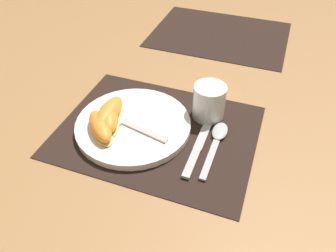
% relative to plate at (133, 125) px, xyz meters
% --- Properties ---
extents(ground_plane, '(3.00, 3.00, 0.00)m').
position_rel_plate_xyz_m(ground_plane, '(0.05, 0.01, -0.01)').
color(ground_plane, '#A37547').
extents(placemat, '(0.44, 0.34, 0.00)m').
position_rel_plate_xyz_m(placemat, '(0.05, 0.01, -0.01)').
color(placemat, black).
rests_on(placemat, ground_plane).
extents(placemat_far, '(0.44, 0.34, 0.00)m').
position_rel_plate_xyz_m(placemat_far, '(0.08, 0.53, -0.01)').
color(placemat_far, black).
rests_on(placemat_far, ground_plane).
extents(plate, '(0.26, 0.26, 0.02)m').
position_rel_plate_xyz_m(plate, '(0.00, 0.00, 0.00)').
color(plate, white).
rests_on(plate, placemat).
extents(juice_glass, '(0.08, 0.08, 0.08)m').
position_rel_plate_xyz_m(juice_glass, '(0.15, 0.10, 0.03)').
color(juice_glass, silver).
rests_on(juice_glass, placemat).
extents(knife, '(0.02, 0.21, 0.01)m').
position_rel_plate_xyz_m(knife, '(0.16, -0.01, -0.01)').
color(knife, '#BCBCC1').
rests_on(knife, placemat).
extents(spoon, '(0.03, 0.18, 0.01)m').
position_rel_plate_xyz_m(spoon, '(0.19, 0.03, -0.00)').
color(spoon, '#BCBCC1').
rests_on(spoon, placemat).
extents(fork, '(0.19, 0.06, 0.00)m').
position_rel_plate_xyz_m(fork, '(-0.01, -0.01, 0.01)').
color(fork, '#BCBCC1').
rests_on(fork, plate).
extents(citrus_wedge_0, '(0.05, 0.13, 0.04)m').
position_rel_plate_xyz_m(citrus_wedge_0, '(-0.05, -0.01, 0.03)').
color(citrus_wedge_0, '#F4DB84').
rests_on(citrus_wedge_0, plate).
extents(citrus_wedge_1, '(0.09, 0.11, 0.04)m').
position_rel_plate_xyz_m(citrus_wedge_1, '(-0.05, -0.02, 0.02)').
color(citrus_wedge_1, '#F4DB84').
rests_on(citrus_wedge_1, plate).
extents(citrus_wedge_2, '(0.11, 0.11, 0.03)m').
position_rel_plate_xyz_m(citrus_wedge_2, '(-0.05, -0.05, 0.02)').
color(citrus_wedge_2, '#F4DB84').
rests_on(citrus_wedge_2, plate).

